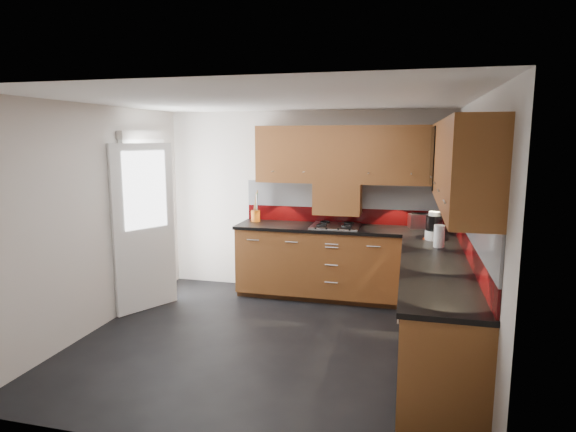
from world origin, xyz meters
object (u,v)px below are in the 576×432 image
(utensil_pot, at_px, (256,214))
(food_processor, at_px, (434,227))
(toaster, at_px, (420,221))
(gas_hob, at_px, (335,226))

(utensil_pot, xyz_separation_m, food_processor, (2.26, -0.64, 0.05))
(toaster, distance_m, food_processor, 0.69)
(toaster, bearing_deg, utensil_pot, -179.21)
(utensil_pot, relative_size, toaster, 1.46)
(utensil_pot, xyz_separation_m, toaster, (2.12, 0.03, -0.01))
(utensil_pot, bearing_deg, food_processor, -15.82)
(gas_hob, bearing_deg, food_processor, -22.87)
(gas_hob, xyz_separation_m, utensil_pot, (-1.10, 0.15, 0.08))
(utensil_pot, distance_m, food_processor, 2.35)
(utensil_pot, distance_m, toaster, 2.12)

